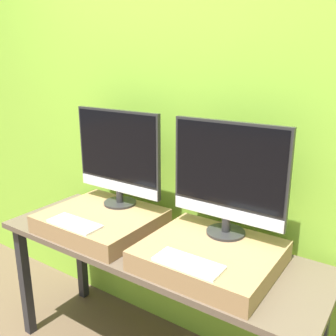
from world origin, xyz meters
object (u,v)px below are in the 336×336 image
at_px(keyboard_left, 75,223).
at_px(keyboard_right, 188,263).
at_px(monitor_left, 118,155).
at_px(monitor_right, 228,176).

height_order(keyboard_left, keyboard_right, same).
distance_m(monitor_left, keyboard_left, 0.43).
bearing_deg(keyboard_right, keyboard_left, 180.00).
bearing_deg(monitor_right, keyboard_left, -152.99).
xyz_separation_m(keyboard_left, keyboard_right, (0.65, 0.00, 0.00)).
xyz_separation_m(monitor_left, keyboard_left, (-0.00, -0.33, -0.27)).
bearing_deg(keyboard_left, monitor_right, 27.01).
bearing_deg(keyboard_right, monitor_left, 152.99).
relative_size(monitor_left, keyboard_left, 1.95).
height_order(monitor_left, keyboard_right, monitor_left).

